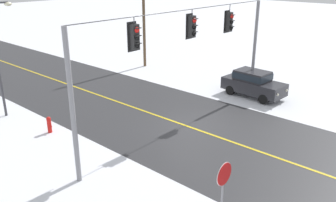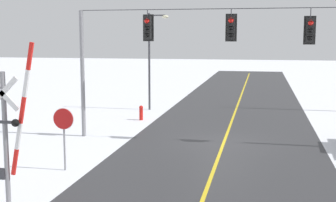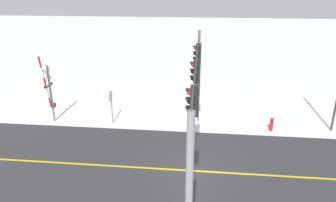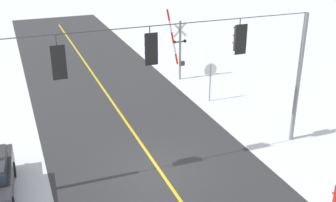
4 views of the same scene
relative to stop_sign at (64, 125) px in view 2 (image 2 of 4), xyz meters
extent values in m
plane|color=white|center=(5.44, 5.79, -1.71)|extent=(160.00, 160.00, 0.00)
cube|color=#303033|center=(5.44, 11.79, -1.71)|extent=(9.00, 80.00, 0.01)
cube|color=gold|center=(5.44, 11.79, -1.70)|extent=(0.14, 72.00, 0.01)
cylinder|color=gray|center=(-1.56, 5.79, 1.39)|extent=(0.20, 0.20, 6.20)
cylinder|color=#38383D|center=(5.44, 5.79, 4.49)|extent=(14.00, 0.04, 0.04)
cylinder|color=#38383D|center=(1.76, 5.79, 4.33)|extent=(0.04, 0.04, 0.30)
cube|color=black|center=(1.76, 5.79, 3.64)|extent=(0.34, 0.28, 1.08)
cube|color=black|center=(1.76, 5.95, 3.64)|extent=(0.52, 0.03, 1.26)
sphere|color=red|center=(1.76, 5.64, 3.96)|extent=(0.24, 0.24, 0.24)
cube|color=black|center=(1.76, 5.57, 4.05)|extent=(0.26, 0.16, 0.03)
sphere|color=black|center=(1.76, 5.64, 3.64)|extent=(0.24, 0.24, 0.24)
cube|color=black|center=(1.76, 5.57, 3.73)|extent=(0.26, 0.16, 0.03)
sphere|color=black|center=(1.76, 5.64, 3.32)|extent=(0.24, 0.24, 0.24)
cube|color=black|center=(1.76, 5.57, 3.41)|extent=(0.26, 0.16, 0.03)
cylinder|color=#38383D|center=(5.67, 5.79, 4.33)|extent=(0.04, 0.04, 0.31)
cube|color=black|center=(5.67, 5.79, 3.64)|extent=(0.34, 0.28, 1.08)
cube|color=black|center=(5.67, 5.95, 3.64)|extent=(0.52, 0.03, 1.26)
sphere|color=red|center=(5.67, 5.64, 3.96)|extent=(0.24, 0.24, 0.24)
cube|color=black|center=(5.67, 5.57, 4.04)|extent=(0.26, 0.16, 0.03)
sphere|color=black|center=(5.67, 5.64, 3.64)|extent=(0.24, 0.24, 0.24)
cube|color=black|center=(5.67, 5.57, 3.72)|extent=(0.26, 0.16, 0.03)
sphere|color=black|center=(5.67, 5.64, 3.32)|extent=(0.24, 0.24, 0.24)
cube|color=black|center=(5.67, 5.57, 3.40)|extent=(0.26, 0.16, 0.03)
cylinder|color=#38383D|center=(9.13, 5.79, 4.27)|extent=(0.04, 0.04, 0.43)
cube|color=black|center=(9.13, 5.79, 3.51)|extent=(0.34, 0.28, 1.08)
cube|color=black|center=(9.13, 5.95, 3.51)|extent=(0.52, 0.03, 1.26)
sphere|color=red|center=(9.13, 5.64, 3.83)|extent=(0.24, 0.24, 0.24)
cube|color=black|center=(9.13, 5.57, 3.92)|extent=(0.26, 0.16, 0.03)
sphere|color=black|center=(9.13, 5.64, 3.51)|extent=(0.24, 0.24, 0.24)
cube|color=black|center=(9.13, 5.57, 3.60)|extent=(0.26, 0.16, 0.03)
sphere|color=black|center=(9.13, 5.64, 3.19)|extent=(0.24, 0.24, 0.24)
cube|color=black|center=(9.13, 5.57, 3.28)|extent=(0.26, 0.16, 0.03)
cylinder|color=gray|center=(0.00, 0.02, -0.56)|extent=(0.07, 0.07, 2.30)
cylinder|color=#B71414|center=(0.00, -0.02, 0.24)|extent=(0.76, 0.03, 0.76)
cylinder|color=white|center=(0.00, 0.00, 0.24)|extent=(0.80, 0.02, 0.80)
cylinder|color=gray|center=(0.15, -4.14, 0.29)|extent=(0.14, 0.14, 4.00)
cube|color=white|center=(0.15, -4.19, 1.69)|extent=(0.98, 0.04, 0.98)
cube|color=white|center=(0.15, -4.19, 1.69)|extent=(0.98, 0.04, 0.98)
cube|color=#38383D|center=(0.15, -4.18, 0.89)|extent=(0.80, 0.06, 0.08)
sphere|color=black|center=(0.53, -4.24, 0.89)|extent=(0.22, 0.22, 0.22)
cube|color=red|center=(0.40, -4.14, -0.24)|extent=(0.25, 0.08, 0.76)
cube|color=white|center=(0.55, -4.14, 0.49)|extent=(0.25, 0.08, 0.76)
cube|color=red|center=(0.70, -4.14, 1.23)|extent=(0.25, 0.08, 0.76)
cube|color=white|center=(0.84, -4.14, 1.97)|extent=(0.25, 0.08, 0.76)
cube|color=red|center=(0.99, -4.14, 2.71)|extent=(0.25, 0.08, 0.76)
cube|color=#38383D|center=(-0.03, -4.14, -0.61)|extent=(0.28, 0.20, 0.28)
cylinder|color=#38383D|center=(-0.36, 14.66, 1.54)|extent=(0.14, 0.14, 6.50)
cylinder|color=#38383D|center=(0.19, 14.66, 4.64)|extent=(1.10, 0.09, 0.09)
ellipsoid|color=beige|center=(0.74, 14.66, 4.54)|extent=(0.44, 0.28, 0.22)
cylinder|color=red|center=(0.10, 10.70, -1.36)|extent=(0.22, 0.22, 0.70)
sphere|color=red|center=(0.10, 10.70, -0.95)|extent=(0.24, 0.24, 0.24)
cylinder|color=red|center=(0.10, 10.56, -1.33)|extent=(0.09, 0.10, 0.09)
camera|label=1|loc=(-8.44, -5.06, 6.32)|focal=37.85mm
camera|label=2|loc=(7.10, -15.53, 3.22)|focal=49.21mm
camera|label=3|loc=(19.29, 5.97, 7.29)|focal=33.41mm
camera|label=4|loc=(10.70, 20.43, 8.00)|focal=44.58mm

